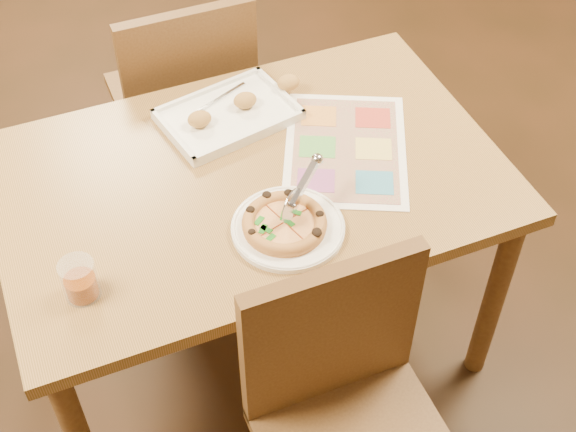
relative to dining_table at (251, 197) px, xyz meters
name	(u,v)px	position (x,y,z in m)	size (l,w,h in m)	color
dining_table	(251,197)	(0.00, 0.00, 0.00)	(1.30, 0.85, 0.72)	#9D6F3E
chair_near	(346,394)	(0.00, -0.60, -0.07)	(0.42, 0.42, 0.47)	brown
chair_far	(185,88)	(0.00, 0.60, -0.07)	(0.42, 0.42, 0.47)	brown
plate	(288,228)	(0.02, -0.22, 0.09)	(0.28, 0.28, 0.01)	white
pizza	(284,223)	(0.01, -0.22, 0.11)	(0.21, 0.21, 0.03)	#D18A47
pizza_cutter	(300,191)	(0.06, -0.19, 0.17)	(0.14, 0.11, 0.10)	silver
appetizer_tray	(232,113)	(0.03, 0.23, 0.10)	(0.43, 0.31, 0.06)	white
glass_tumbler	(80,282)	(-0.48, -0.22, 0.13)	(0.08, 0.08, 0.10)	#85370A
menu	(345,148)	(0.27, -0.01, 0.09)	(0.32, 0.45, 0.01)	white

